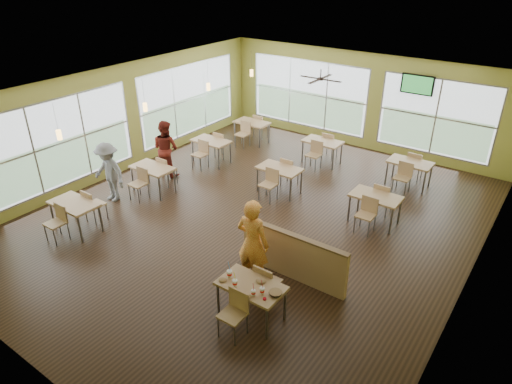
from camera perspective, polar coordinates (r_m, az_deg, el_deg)
room at (r=10.94m, az=0.12°, el=4.06°), size 12.00×12.04×3.20m
window_bays at (r=14.77m, az=-1.38°, el=9.90°), size 9.24×10.24×2.38m
main_table at (r=8.35m, az=-0.61°, el=-12.14°), size 1.22×1.52×0.87m
half_wall_divider at (r=9.38m, az=4.65°, el=-7.99°), size 2.40×0.14×1.04m
dining_tables at (r=13.16m, az=0.70°, el=3.68°), size 6.92×8.72×0.87m
pendant_lights at (r=13.10m, az=-9.84°, el=11.65°), size 0.11×7.31×0.86m
ceiling_fan at (r=12.95m, az=8.06°, el=13.85°), size 1.25×1.25×0.29m
tv_backwall at (r=15.05m, az=19.52°, el=12.55°), size 1.00×0.07×0.60m
man_plaid at (r=8.96m, az=-0.39°, el=-6.42°), size 0.73×0.51×1.91m
patron_maroon at (r=13.86m, az=-11.22°, el=5.39°), size 0.86×0.69×1.70m
patron_grey at (r=12.73m, az=-17.92°, el=2.37°), size 1.08×0.63×1.65m
cup_blue at (r=8.42m, az=-3.34°, el=-10.15°), size 0.10×0.10×0.37m
cup_yellow at (r=8.21m, az=-2.66°, el=-11.28°), size 0.10×0.10×0.35m
cup_red_near at (r=8.02m, az=-0.33°, el=-12.45°), size 0.08×0.08×0.30m
cup_red_far at (r=8.05m, az=0.77°, el=-12.21°), size 0.09×0.09×0.33m
food_basket at (r=8.06m, az=2.46°, el=-12.49°), size 0.24×0.24×0.05m
ketchup_cup at (r=7.97m, az=1.09°, el=-13.20°), size 0.06×0.06×0.03m
wrapper_left at (r=8.38m, az=-4.19°, el=-10.88°), size 0.18×0.17×0.04m
wrapper_mid at (r=8.33m, az=0.59°, el=-11.02°), size 0.23×0.21×0.05m
wrapper_right at (r=8.01m, az=-1.01°, el=-12.92°), size 0.14×0.13×0.03m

